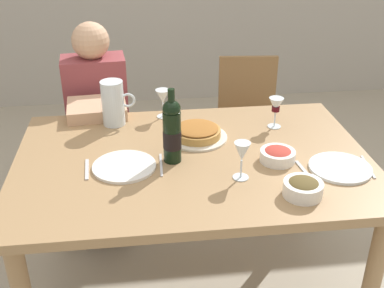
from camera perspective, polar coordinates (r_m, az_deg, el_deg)
The scene contains 18 objects.
dining_table at distance 2.07m, azimuth 0.10°, elevation -3.79°, with size 1.50×1.00×0.76m.
wine_bottle at distance 1.94m, azimuth -2.40°, elevation 1.55°, with size 0.08×0.08×0.32m.
water_pitcher at distance 2.31m, azimuth -9.37°, elevation 4.55°, with size 0.16×0.11×0.22m.
baked_tart at distance 2.17m, azimuth 0.59°, elevation 1.38°, with size 0.28×0.28×0.06m.
salad_bowl at distance 2.01m, azimuth 10.18°, elevation -1.27°, with size 0.15×0.15×0.06m.
olive_bowl at distance 1.81m, azimuth 13.12°, elevation -5.08°, with size 0.15×0.15×0.07m.
wine_glass_left_diner at distance 2.35m, azimuth -3.51°, elevation 5.56°, with size 0.07×0.07×0.14m.
wine_glass_right_diner at distance 2.28m, azimuth 9.99°, elevation 4.45°, with size 0.07×0.07×0.15m.
wine_glass_centre at distance 1.84m, azimuth 5.99°, elevation -1.10°, with size 0.06×0.06×0.16m.
dinner_plate_left_setting at distance 1.96m, azimuth -8.09°, elevation -2.65°, with size 0.26×0.26×0.01m, color white.
dinner_plate_right_setting at distance 2.03m, azimuth 17.28°, elevation -2.72°, with size 0.25×0.25×0.01m, color silver.
fork_left_setting at distance 1.98m, azimuth -12.43°, elevation -2.97°, with size 0.16×0.01×0.01m, color silver.
knife_left_setting at distance 1.97m, azimuth -3.71°, elevation -2.49°, with size 0.18×0.01×0.01m, color silver.
knife_right_setting at distance 2.08m, azimuth 20.27°, elevation -2.56°, with size 0.18×0.01×0.01m, color silver.
spoon_right_setting at distance 1.97m, azimuth 13.26°, elevation -3.13°, with size 0.16×0.01×0.01m, color silver.
chair_left at distance 2.94m, azimuth -10.94°, elevation 2.00°, with size 0.43×0.43×0.87m.
diner_left at distance 2.68m, azimuth -11.06°, elevation 2.14°, with size 0.36×0.53×1.16m.
chair_right at distance 3.01m, azimuth 6.69°, elevation 2.95°, with size 0.44×0.44×0.87m.
Camera 1 is at (-0.21, -1.75, 1.75)m, focal length 44.66 mm.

